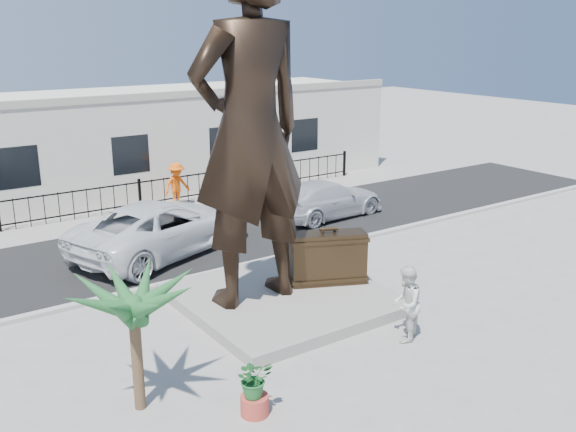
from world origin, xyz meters
name	(u,v)px	position (x,y,z in m)	size (l,w,h in m)	color
ground	(332,318)	(0.00, 0.00, 0.00)	(100.00, 100.00, 0.00)	#9E9991
street	(193,239)	(0.00, 8.00, 0.01)	(40.00, 7.00, 0.01)	black
curb	(243,266)	(0.00, 4.50, 0.06)	(40.00, 0.25, 0.12)	#A5A399
far_sidewalk	(148,213)	(0.00, 12.00, 0.01)	(40.00, 2.50, 0.02)	#9E9991
plinth	(283,298)	(-0.50, 1.50, 0.15)	(5.20, 5.20, 0.30)	gray
fence	(140,195)	(0.00, 12.80, 0.60)	(22.00, 0.10, 1.20)	black
building	(102,143)	(0.00, 17.00, 2.20)	(28.00, 7.00, 4.40)	silver
statue	(249,131)	(-1.36, 1.74, 4.80)	(3.28, 2.15, 9.00)	black
suitcase	(328,258)	(0.98, 1.42, 1.04)	(2.11, 0.67, 1.49)	#322415
tourist	(406,304)	(0.71, -1.93, 0.93)	(0.91, 0.71, 1.87)	silver
car_white	(161,227)	(-1.52, 7.20, 0.91)	(2.98, 6.45, 1.79)	silver
car_silver	(327,199)	(5.68, 7.47, 0.74)	(2.04, 5.03, 1.46)	silver
worker	(177,185)	(1.39, 12.15, 0.97)	(1.23, 0.71, 1.90)	#FD5D0D
palm_tree	(141,408)	(-5.69, -1.04, 0.00)	(1.80, 1.80, 3.20)	#1E5426
planter	(255,405)	(-3.94, -2.53, 0.20)	(0.56, 0.56, 0.40)	#B83D30
shrub	(254,378)	(-3.94, -2.53, 0.79)	(0.71, 0.61, 0.79)	#21662B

